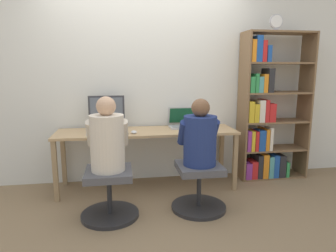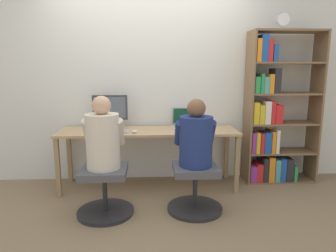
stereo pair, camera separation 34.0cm
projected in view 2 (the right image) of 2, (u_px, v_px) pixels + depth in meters
name	position (u px, v px, depth m)	size (l,w,h in m)	color
ground_plane	(149.00, 196.00, 3.46)	(14.00, 14.00, 0.00)	#846B4C
wall_back	(148.00, 80.00, 3.84)	(10.00, 0.05, 2.60)	silver
desk	(149.00, 136.00, 3.62)	(2.13, 0.57, 0.72)	tan
desktop_monitor	(110.00, 111.00, 3.67)	(0.43, 0.19, 0.41)	#333338
laptop	(187.00, 123.00, 3.77)	(0.37, 0.33, 0.25)	#B7B7BC
keyboard	(109.00, 132.00, 3.44)	(0.46, 0.13, 0.03)	#B2B2B7
computer_mouse_by_keyboard	(135.00, 131.00, 3.45)	(0.06, 0.10, 0.03)	silver
office_chair_left	(105.00, 190.00, 2.99)	(0.57, 0.57, 0.48)	#262628
office_chair_right	(195.00, 187.00, 3.06)	(0.57, 0.57, 0.48)	#262628
person_at_monitor	(103.00, 138.00, 2.89)	(0.40, 0.35, 0.71)	beige
person_at_laptop	(196.00, 138.00, 2.97)	(0.41, 0.35, 0.67)	navy
bookshelf	(273.00, 118.00, 3.77)	(0.89, 0.33, 1.90)	brown
desk_clock	(284.00, 20.00, 3.48)	(0.17, 0.03, 0.19)	#B2B2B7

